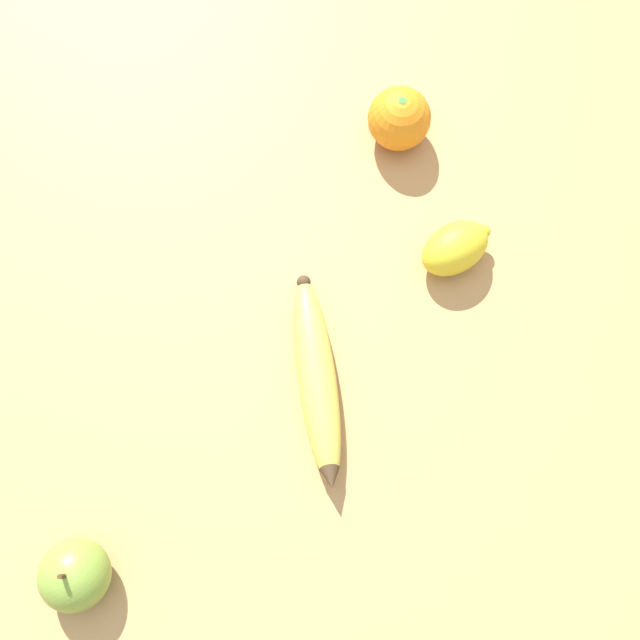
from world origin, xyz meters
TOP-DOWN VIEW (x-y plane):
  - ground_plane at (0.00, 0.00)m, footprint 3.00×3.00m
  - banana at (0.06, 0.08)m, footprint 0.23×0.07m
  - orange at (-0.24, 0.17)m, footprint 0.07×0.07m
  - apple at (0.25, -0.15)m, footprint 0.07×0.07m
  - lemon at (-0.09, 0.23)m, footprint 0.09×0.10m

SIDE VIEW (x-z plane):
  - ground_plane at x=0.00m, z-range 0.00..0.00m
  - banana at x=0.06m, z-range 0.00..0.04m
  - lemon at x=-0.09m, z-range 0.00..0.05m
  - apple at x=0.25m, z-range -0.01..0.07m
  - orange at x=-0.24m, z-range 0.00..0.07m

